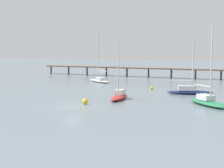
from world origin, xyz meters
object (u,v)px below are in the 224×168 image
Objects in this scene: sailboat_green at (208,101)px; sailboat_cream at (99,79)px; sailboat_navy at (189,90)px; sailboat_red at (119,95)px; mooring_buoy_far at (152,88)px; mooring_buoy_inner at (195,87)px; mooring_buoy_mid at (85,101)px; pier at (188,67)px.

sailboat_green is 0.91× the size of sailboat_cream.
sailboat_navy is 0.87× the size of sailboat_green.
sailboat_red reaches higher than mooring_buoy_far.
sailboat_navy is 0.79× the size of sailboat_cream.
mooring_buoy_inner is 30.27m from mooring_buoy_mid.
sailboat_cream reaches higher than sailboat_green.
mooring_buoy_inner is at bearing 61.06° from sailboat_red.
mooring_buoy_inner is (-3.65, 21.58, -0.43)m from sailboat_green.
mooring_buoy_far is (-4.77, -28.01, -3.03)m from pier.
mooring_buoy_far is (16.01, -10.82, -0.43)m from sailboat_cream.
pier is 28.57m from mooring_buoy_far.
mooring_buoy_mid is at bearing -102.54° from pier.
pier is at bearing 95.97° from sailboat_navy.
mooring_buoy_far is (2.60, 14.86, -0.34)m from sailboat_red.
sailboat_cream is at bearing -140.40° from pier.
sailboat_navy is at bearing 43.88° from sailboat_red.
pier is at bearing 39.60° from sailboat_cream.
sailboat_green is at bearing -80.39° from mooring_buoy_inner.
sailboat_green is 21.38× the size of mooring_buoy_inner.
mooring_buoy_inner is (24.51, -5.60, -0.46)m from sailboat_cream.
sailboat_cream reaches higher than sailboat_navy.
sailboat_navy is 16.75× the size of mooring_buoy_far.
sailboat_navy reaches higher than mooring_buoy_inner.
mooring_buoy_inner is at bearing 60.97° from mooring_buoy_mid.
pier is 6.56× the size of sailboat_navy.
pier is 45.05m from sailboat_green.
mooring_buoy_mid reaches higher than mooring_buoy_far.
pier is 23.29m from mooring_buoy_inner.
mooring_buoy_inner is at bearing -80.69° from pier.
sailboat_red is at bearing -136.12° from sailboat_navy.
sailboat_navy is 14.94m from sailboat_red.
sailboat_navy is at bearing -28.84° from mooring_buoy_far.
pier reaches higher than mooring_buoy_inner.
mooring_buoy_mid is at bearing -106.24° from mooring_buoy_far.
sailboat_green is at bearing -71.42° from sailboat_navy.
pier reaches higher than mooring_buoy_mid.
sailboat_red is 22.95m from mooring_buoy_inner.
sailboat_green is 21.89m from mooring_buoy_inner.
pier is 32.79m from sailboat_navy.
sailboat_cream is (-13.41, 25.67, 0.09)m from sailboat_red.
sailboat_cream is 23.53× the size of mooring_buoy_inner.
sailboat_cream is (-24.18, 15.32, 0.06)m from sailboat_navy.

